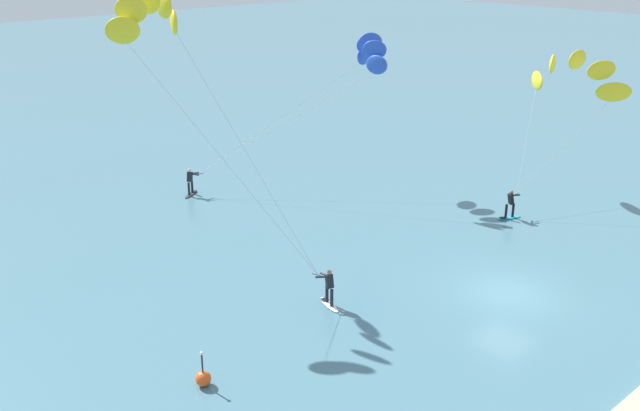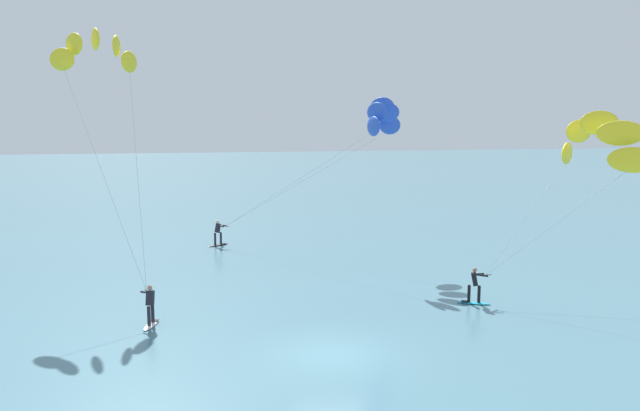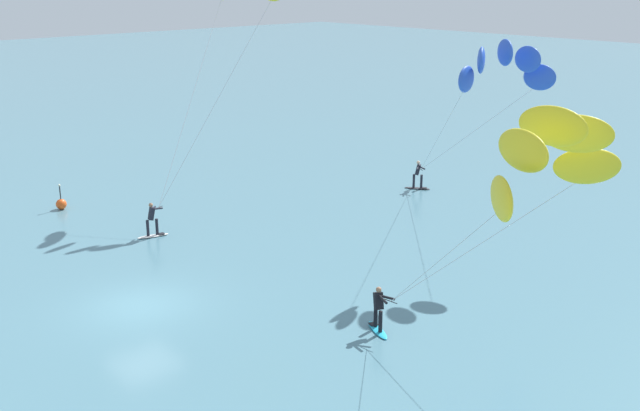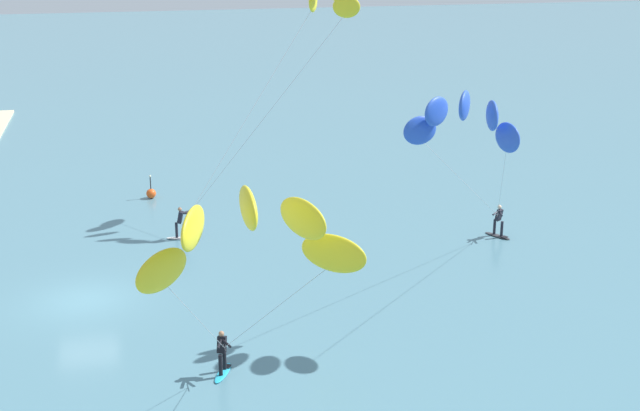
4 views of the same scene
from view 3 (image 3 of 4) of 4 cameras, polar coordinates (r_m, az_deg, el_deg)
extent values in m
plane|color=slate|center=(30.12, -13.11, -7.23)|extent=(240.00, 240.00, 0.00)
ellipsoid|color=#23ADD1|center=(27.47, 4.29, -9.17)|extent=(1.52, 0.94, 0.08)
cube|color=black|center=(27.79, 3.96, -8.73)|extent=(0.37, 0.38, 0.02)
cylinder|color=black|center=(27.10, 4.49, -8.55)|extent=(0.14, 0.14, 0.78)
cylinder|color=black|center=(27.46, 4.13, -8.18)|extent=(0.14, 0.14, 0.78)
cube|color=black|center=(26.99, 4.34, -7.04)|extent=(0.42, 0.41, 0.63)
sphere|color=#9E7051|center=(26.83, 4.36, -6.22)|extent=(0.20, 0.20, 0.20)
cylinder|color=black|center=(26.62, 5.26, -7.07)|extent=(0.55, 0.06, 0.03)
cylinder|color=black|center=(26.84, 4.95, -6.78)|extent=(0.58, 0.33, 0.15)
cylinder|color=black|center=(26.68, 4.65, -6.92)|extent=(0.60, 0.28, 0.15)
ellipsoid|color=yellow|center=(20.09, 13.27, 0.52)|extent=(1.73, 1.61, 1.10)
ellipsoid|color=yellow|center=(20.55, 14.76, 3.97)|extent=(2.03, 0.99, 1.10)
ellipsoid|color=yellow|center=(21.74, 16.81, 5.65)|extent=(2.06, 0.42, 1.10)
ellipsoid|color=yellow|center=(23.13, 18.47, 5.06)|extent=(1.98, 1.17, 1.10)
ellipsoid|color=yellow|center=(24.13, 19.15, 2.76)|extent=(1.61, 1.73, 1.10)
cylinder|color=#B2B2B7|center=(23.30, 8.70, -4.16)|extent=(5.50, 2.09, 4.99)
cylinder|color=#B2B2B7|center=(25.14, 11.86, -2.74)|extent=(5.26, 2.64, 4.99)
ellipsoid|color=white|center=(37.52, -12.25, -2.21)|extent=(0.74, 1.54, 0.08)
cube|color=black|center=(37.61, -11.65, -2.05)|extent=(0.35, 0.35, 0.02)
cylinder|color=black|center=(37.33, -12.62, -1.64)|extent=(0.14, 0.14, 0.78)
cylinder|color=black|center=(37.44, -11.97, -1.54)|extent=(0.14, 0.14, 0.78)
cube|color=black|center=(37.18, -12.36, -0.58)|extent=(0.37, 0.39, 0.63)
sphere|color=#9E7051|center=(37.05, -12.40, 0.04)|extent=(0.20, 0.20, 0.20)
cylinder|color=black|center=(37.53, -11.83, -0.14)|extent=(0.21, 0.53, 0.03)
cylinder|color=black|center=(37.39, -12.23, -0.18)|extent=(0.46, 0.51, 0.15)
cylinder|color=black|center=(37.25, -11.97, -0.23)|extent=(0.12, 0.60, 0.15)
cylinder|color=#B2B2B7|center=(39.14, -7.50, 7.95)|extent=(1.20, 8.28, 9.54)
cylinder|color=#B2B2B7|center=(40.09, -9.39, 8.08)|extent=(4.24, 7.22, 9.54)
ellipsoid|color=#333338|center=(45.04, 7.21, 1.28)|extent=(1.47, 1.09, 0.08)
cube|color=black|center=(44.97, 7.73, 1.30)|extent=(0.39, 0.39, 0.02)
cylinder|color=black|center=(44.96, 6.95, 1.83)|extent=(0.14, 0.14, 0.78)
cylinder|color=black|center=(44.90, 7.50, 1.78)|extent=(0.14, 0.14, 0.78)
cube|color=black|center=(44.75, 7.26, 2.66)|extent=(0.43, 0.42, 0.63)
sphere|color=beige|center=(44.65, 7.28, 3.18)|extent=(0.20, 0.20, 0.20)
cylinder|color=black|center=(44.21, 7.48, 2.67)|extent=(0.48, 0.32, 0.03)
cylinder|color=black|center=(44.49, 7.51, 2.80)|extent=(0.61, 0.20, 0.15)
cylinder|color=black|center=(44.42, 7.24, 2.79)|extent=(0.43, 0.54, 0.15)
ellipsoid|color=blue|center=(32.77, 10.76, 9.16)|extent=(0.62, 1.45, 1.10)
ellipsoid|color=blue|center=(32.90, 11.83, 10.47)|extent=(1.08, 1.34, 1.10)
ellipsoid|color=blue|center=(33.27, 13.52, 10.94)|extent=(1.36, 1.02, 1.10)
ellipsoid|color=blue|center=(33.72, 15.11, 10.40)|extent=(1.45, 0.55, 1.10)
ellipsoid|color=blue|center=(34.07, 15.93, 9.10)|extent=(1.45, 0.62, 1.10)
cylinder|color=#B2B2B7|center=(38.44, 8.86, 5.22)|extent=(7.98, 6.95, 6.24)
cylinder|color=#B2B2B7|center=(39.00, 11.12, 5.27)|extent=(9.71, 4.20, 6.24)
sphere|color=#EA5119|center=(43.04, -18.59, 0.09)|extent=(0.56, 0.56, 0.56)
cylinder|color=#262628|center=(42.87, -18.66, 0.90)|extent=(0.06, 0.06, 0.70)
sphere|color=#F2F2CC|center=(42.76, -18.71, 1.43)|extent=(0.12, 0.12, 0.12)
camera|label=1|loc=(48.98, -46.70, 14.98)|focal=39.52mm
camera|label=2|loc=(30.03, -58.84, 2.01)|focal=36.45mm
camera|label=4|loc=(19.47, 85.99, 11.50)|focal=49.39mm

